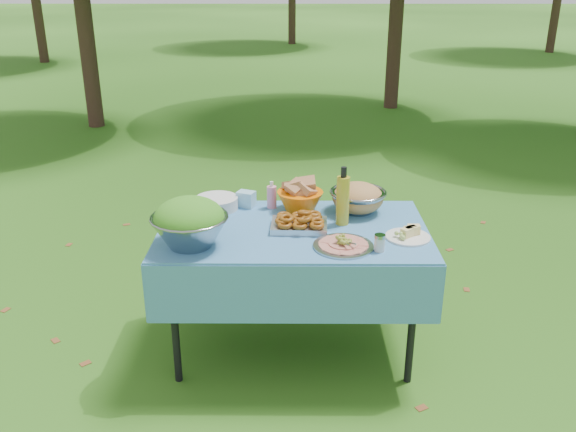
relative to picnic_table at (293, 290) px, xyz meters
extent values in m
plane|color=black|center=(0.00, 0.00, -0.38)|extent=(80.00, 80.00, 0.00)
cube|color=#80CDF6|center=(0.00, 0.00, 0.00)|extent=(1.46, 0.86, 0.76)
cylinder|color=silver|center=(-0.45, 0.29, 0.42)|extent=(0.31, 0.31, 0.07)
cube|color=#9AD8F4|center=(-0.28, 0.34, 0.43)|extent=(0.12, 0.11, 0.09)
cylinder|color=pink|center=(-0.13, 0.32, 0.46)|extent=(0.06, 0.06, 0.16)
cube|color=silver|center=(0.03, 0.00, 0.42)|extent=(0.31, 0.23, 0.07)
cylinder|color=#A7A9AE|center=(0.25, -0.24, 0.42)|extent=(0.38, 0.38, 0.07)
cylinder|color=gold|center=(0.27, 0.07, 0.54)|extent=(0.08, 0.08, 0.33)
cylinder|color=silver|center=(0.60, -0.12, 0.41)|extent=(0.24, 0.24, 0.06)
cylinder|color=silver|center=(0.43, -0.28, 0.42)|extent=(0.06, 0.06, 0.09)
camera|label=1|loc=(-0.01, -3.05, 1.69)|focal=38.00mm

